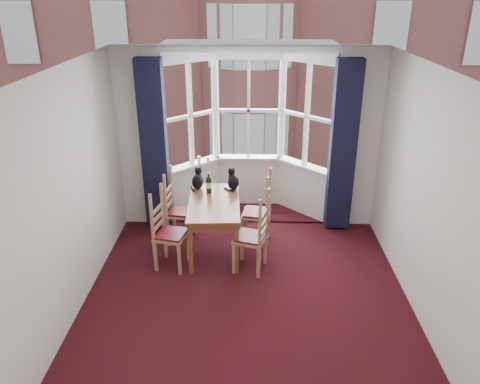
{
  "coord_description": "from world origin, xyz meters",
  "views": [
    {
      "loc": [
        0.02,
        -4.64,
        3.54
      ],
      "look_at": [
        -0.1,
        1.05,
        1.05
      ],
      "focal_mm": 35.0,
      "sensor_mm": 36.0,
      "label": 1
    }
  ],
  "objects_px": {
    "cat_left": "(198,180)",
    "candle_tall": "(199,160)",
    "chair_left_far": "(176,212)",
    "wine_bottle": "(209,184)",
    "chair_right_near": "(257,239)",
    "chair_left_near": "(165,234)",
    "candle_short": "(208,160)",
    "chair_right_far": "(262,214)",
    "cat_right": "(233,181)",
    "dining_table": "(214,208)"
  },
  "relations": [
    {
      "from": "dining_table",
      "to": "cat_left",
      "type": "height_order",
      "value": "cat_left"
    },
    {
      "from": "dining_table",
      "to": "chair_right_near",
      "type": "distance_m",
      "value": 0.81
    },
    {
      "from": "chair_left_near",
      "to": "cat_right",
      "type": "bearing_deg",
      "value": 44.24
    },
    {
      "from": "chair_left_near",
      "to": "candle_tall",
      "type": "distance_m",
      "value": 1.78
    },
    {
      "from": "chair_right_near",
      "to": "chair_right_far",
      "type": "relative_size",
      "value": 1.0
    },
    {
      "from": "chair_left_near",
      "to": "candle_short",
      "type": "xyz_separation_m",
      "value": [
        0.45,
        1.72,
        0.45
      ]
    },
    {
      "from": "chair_right_far",
      "to": "cat_left",
      "type": "height_order",
      "value": "cat_left"
    },
    {
      "from": "dining_table",
      "to": "wine_bottle",
      "type": "relative_size",
      "value": 4.29
    },
    {
      "from": "cat_right",
      "to": "chair_left_near",
      "type": "bearing_deg",
      "value": -135.76
    },
    {
      "from": "wine_bottle",
      "to": "chair_right_far",
      "type": "bearing_deg",
      "value": -5.17
    },
    {
      "from": "chair_left_near",
      "to": "chair_left_far",
      "type": "distance_m",
      "value": 0.7
    },
    {
      "from": "chair_right_far",
      "to": "wine_bottle",
      "type": "height_order",
      "value": "wine_bottle"
    },
    {
      "from": "chair_right_near",
      "to": "chair_right_far",
      "type": "xyz_separation_m",
      "value": [
        0.09,
        0.75,
        0.0
      ]
    },
    {
      "from": "chair_left_near",
      "to": "candle_short",
      "type": "distance_m",
      "value": 1.84
    },
    {
      "from": "cat_left",
      "to": "wine_bottle",
      "type": "xyz_separation_m",
      "value": [
        0.18,
        -0.17,
        0.01
      ]
    },
    {
      "from": "chair_right_near",
      "to": "chair_left_far",
      "type": "bearing_deg",
      "value": 146.38
    },
    {
      "from": "wine_bottle",
      "to": "dining_table",
      "type": "bearing_deg",
      "value": -73.08
    },
    {
      "from": "chair_left_near",
      "to": "candle_tall",
      "type": "relative_size",
      "value": 6.69
    },
    {
      "from": "cat_left",
      "to": "candle_tall",
      "type": "relative_size",
      "value": 2.37
    },
    {
      "from": "chair_left_near",
      "to": "candle_tall",
      "type": "bearing_deg",
      "value": 79.69
    },
    {
      "from": "chair_right_far",
      "to": "wine_bottle",
      "type": "bearing_deg",
      "value": 174.83
    },
    {
      "from": "chair_left_far",
      "to": "chair_right_near",
      "type": "xyz_separation_m",
      "value": [
        1.2,
        -0.8,
        0.0
      ]
    },
    {
      "from": "wine_bottle",
      "to": "candle_short",
      "type": "distance_m",
      "value": 1.0
    },
    {
      "from": "cat_left",
      "to": "chair_right_near",
      "type": "bearing_deg",
      "value": -48.43
    },
    {
      "from": "chair_left_far",
      "to": "wine_bottle",
      "type": "xyz_separation_m",
      "value": [
        0.51,
        0.02,
        0.45
      ]
    },
    {
      "from": "chair_left_far",
      "to": "chair_right_near",
      "type": "height_order",
      "value": "same"
    },
    {
      "from": "chair_right_far",
      "to": "cat_right",
      "type": "relative_size",
      "value": 2.83
    },
    {
      "from": "dining_table",
      "to": "candle_tall",
      "type": "xyz_separation_m",
      "value": [
        -0.34,
        1.28,
        0.26
      ]
    },
    {
      "from": "cat_left",
      "to": "wine_bottle",
      "type": "relative_size",
      "value": 1.03
    },
    {
      "from": "chair_left_far",
      "to": "candle_short",
      "type": "xyz_separation_m",
      "value": [
        0.41,
        1.02,
        0.45
      ]
    },
    {
      "from": "candle_tall",
      "to": "candle_short",
      "type": "relative_size",
      "value": 1.23
    },
    {
      "from": "chair_left_far",
      "to": "chair_right_near",
      "type": "distance_m",
      "value": 1.44
    },
    {
      "from": "chair_left_far",
      "to": "wine_bottle",
      "type": "distance_m",
      "value": 0.68
    },
    {
      "from": "cat_right",
      "to": "cat_left",
      "type": "bearing_deg",
      "value": 178.55
    },
    {
      "from": "chair_right_near",
      "to": "candle_tall",
      "type": "xyz_separation_m",
      "value": [
        -0.94,
        1.79,
        0.47
      ]
    },
    {
      "from": "chair_right_near",
      "to": "candle_tall",
      "type": "bearing_deg",
      "value": 117.63
    },
    {
      "from": "chair_left_near",
      "to": "chair_right_near",
      "type": "height_order",
      "value": "same"
    },
    {
      "from": "cat_left",
      "to": "chair_right_far",
      "type": "bearing_deg",
      "value": -13.75
    },
    {
      "from": "chair_right_near",
      "to": "chair_right_far",
      "type": "distance_m",
      "value": 0.76
    },
    {
      "from": "chair_left_far",
      "to": "chair_right_far",
      "type": "relative_size",
      "value": 1.0
    },
    {
      "from": "chair_left_near",
      "to": "chair_right_far",
      "type": "distance_m",
      "value": 1.49
    },
    {
      "from": "chair_right_far",
      "to": "cat_left",
      "type": "xyz_separation_m",
      "value": [
        -0.97,
        0.24,
        0.43
      ]
    },
    {
      "from": "wine_bottle",
      "to": "candle_short",
      "type": "xyz_separation_m",
      "value": [
        -0.1,
        1.0,
        0.01
      ]
    },
    {
      "from": "chair_left_near",
      "to": "candle_short",
      "type": "height_order",
      "value": "candle_short"
    },
    {
      "from": "dining_table",
      "to": "chair_left_near",
      "type": "bearing_deg",
      "value": -147.61
    },
    {
      "from": "chair_left_far",
      "to": "wine_bottle",
      "type": "relative_size",
      "value": 2.92
    },
    {
      "from": "chair_left_near",
      "to": "chair_right_near",
      "type": "xyz_separation_m",
      "value": [
        1.25,
        -0.1,
        0.0
      ]
    },
    {
      "from": "wine_bottle",
      "to": "candle_tall",
      "type": "xyz_separation_m",
      "value": [
        -0.24,
        0.97,
        0.02
      ]
    },
    {
      "from": "chair_right_near",
      "to": "cat_right",
      "type": "height_order",
      "value": "cat_right"
    },
    {
      "from": "chair_right_near",
      "to": "cat_left",
      "type": "height_order",
      "value": "cat_left"
    }
  ]
}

